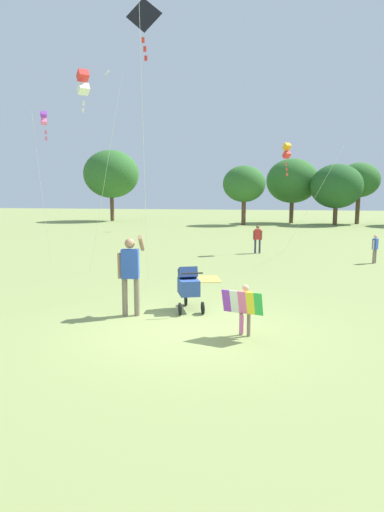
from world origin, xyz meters
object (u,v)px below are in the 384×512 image
Objects in this scene: kite_orange_delta at (44,121)px; person_adult_flyer at (130,269)px; kite_blue_high at (83,83)px; kite_adult_black at (144,25)px; picnic_blanket at (200,279)px; child_with_butterfly_kite at (244,305)px; person_sitting_far at (258,237)px; person_red_shirt at (375,246)px; kite_green_novelty at (287,151)px; stroller at (188,284)px.

person_adult_flyer is at bearing -49.30° from kite_orange_delta.
kite_blue_high is at bearing -27.94° from kite_orange_delta.
kite_adult_black reaches higher than picnic_blanket.
person_adult_flyer reaches higher than child_with_butterfly_kite.
person_adult_flyer is at bearing -103.50° from person_sitting_far.
kite_blue_high is at bearing -160.14° from person_red_shirt.
kite_green_novelty is (4.11, 8.38, -2.56)m from kite_adult_black.
person_adult_flyer is 10.82m from person_sitting_far.
stroller is 0.92× the size of picnic_blanket.
person_sitting_far is (-0.04, 11.50, 0.14)m from child_with_butterfly_kite.
kite_adult_black is (-2.95, 3.71, 6.47)m from child_with_butterfly_kite.
person_sitting_far is (-4.53, 2.04, 0.09)m from person_red_shirt.
stroller is 11.43m from kite_green_novelty.
picnic_blanket is at bearing -112.35° from kite_green_novelty.
kite_green_novelty is 5.74m from person_red_shirt.
person_adult_flyer is 1.49× the size of picnic_blanket.
kite_orange_delta is 10.25m from kite_green_novelty.
kite_green_novelty is at bearing 42.85° from kite_blue_high.
kite_adult_black is at bearing 128.48° from child_with_butterfly_kite.
kite_blue_high is 12.10m from person_red_shirt.
person_adult_flyer is at bearing -57.73° from kite_blue_high.
child_with_butterfly_kite is at bearing -89.80° from person_sitting_far.
kite_blue_high is (-5.61, 5.81, 5.62)m from child_with_butterfly_kite.
person_sitting_far is (2.52, 10.51, -0.30)m from person_adult_flyer.
child_with_butterfly_kite is at bearing -72.39° from picnic_blanket.
kite_orange_delta is 2.49m from kite_blue_high.
person_red_shirt is (10.10, 3.65, -5.57)m from kite_blue_high.
kite_green_novelty is 4.00m from person_sitting_far.
stroller is 9.77m from person_red_shirt.
kite_adult_black reaches higher than kite_orange_delta.
child_with_butterfly_kite is 5.53m from picnic_blanket.
kite_orange_delta is at bearing 152.06° from kite_blue_high.
child_with_butterfly_kite reaches higher than picnic_blanket.
kite_orange_delta is 13.23m from person_red_shirt.
picnic_blanket is at bearing 49.87° from kite_adult_black.
person_sitting_far reaches higher than picnic_blanket.
person_adult_flyer is 0.27× the size of kite_blue_high.
person_adult_flyer is at bearing -150.21° from stroller.
kite_blue_high reaches higher than picnic_blanket.
kite_green_novelty is 4.40× the size of person_red_shirt.
stroller is at bearing -97.79° from person_sitting_far.
kite_green_novelty reaches higher than picnic_blanket.
person_red_shirt is (3.33, -2.63, -3.86)m from kite_green_novelty.
person_adult_flyer is at bearing -101.99° from picnic_blanket.
kite_orange_delta reaches higher than stroller.
person_adult_flyer is at bearing -81.98° from kite_adult_black.
person_sitting_far is at bearing 69.52° from kite_adult_black.
kite_orange_delta is 8.14m from picnic_blanket.
person_sitting_far is (1.35, 9.84, 0.14)m from stroller.
kite_orange_delta reaches higher than person_sitting_far.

